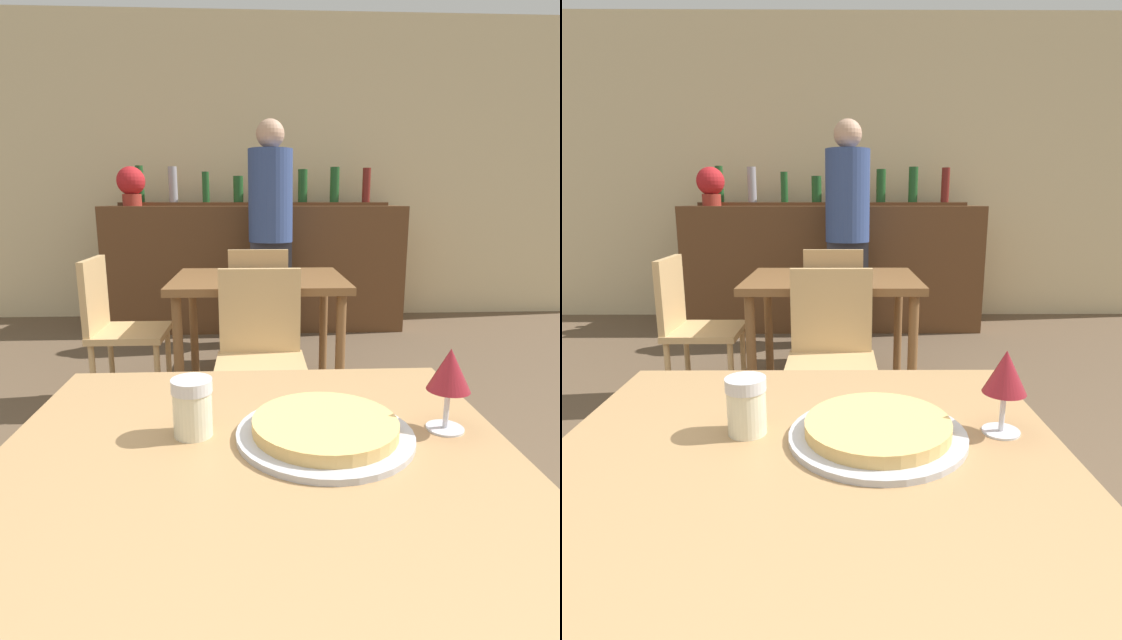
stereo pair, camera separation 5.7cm
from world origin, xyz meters
The scene contains 13 objects.
wall_back centered at (0.00, 4.23, 1.40)m, with size 8.00×0.05×2.80m.
dining_table_near centered at (0.00, 0.00, 0.64)m, with size 0.90×0.84×0.72m.
dining_table_far centered at (0.02, 1.94, 0.64)m, with size 0.94×0.75×0.73m.
bar_counter centered at (0.00, 3.73, 0.55)m, with size 2.60×0.56×1.09m.
bar_back_shelf centered at (0.03, 3.87, 1.18)m, with size 2.39×0.24×0.35m.
chair_far_side_front centered at (0.02, 1.39, 0.49)m, with size 0.40×0.40×0.84m.
chair_far_side_back centered at (0.02, 2.49, 0.49)m, with size 0.40×0.40×0.84m.
chair_far_side_left centered at (-0.78, 1.94, 0.49)m, with size 0.40×0.40×0.84m.
pizza_tray centered at (0.12, 0.05, 0.74)m, with size 0.32×0.32×0.04m.
cheese_shaker centered at (-0.12, 0.07, 0.78)m, with size 0.07×0.07×0.11m.
person_standing centered at (0.12, 3.15, 0.94)m, with size 0.34×0.34×1.73m.
wine_glass centered at (0.35, 0.07, 0.84)m, with size 0.08×0.08×0.16m.
potted_plant centered at (-1.05, 3.68, 1.28)m, with size 0.24×0.24×0.33m.
Camera 2 is at (0.05, -0.78, 1.14)m, focal length 28.00 mm.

